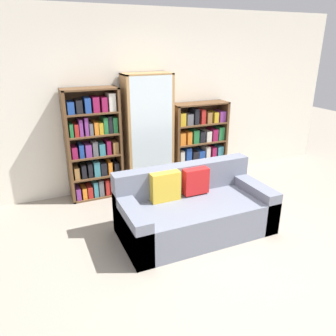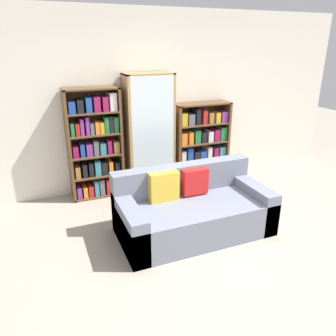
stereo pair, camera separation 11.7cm
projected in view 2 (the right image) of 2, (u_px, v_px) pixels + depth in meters
ground_plane at (233, 262)px, 3.52m from camera, size 16.00×16.00×0.00m
wall_back at (154, 101)px, 5.15m from camera, size 6.84×0.06×2.70m
couch at (192, 211)px, 4.01m from camera, size 1.83×0.90×0.78m
bookshelf_left at (96, 146)px, 4.82m from camera, size 0.79×0.32×1.63m
display_cabinet at (149, 133)px, 5.06m from camera, size 0.73×0.36×1.80m
bookshelf_right at (201, 144)px, 5.50m from camera, size 0.94×0.32×1.30m
wine_bottle at (197, 186)px, 5.00m from camera, size 0.08×0.08×0.39m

